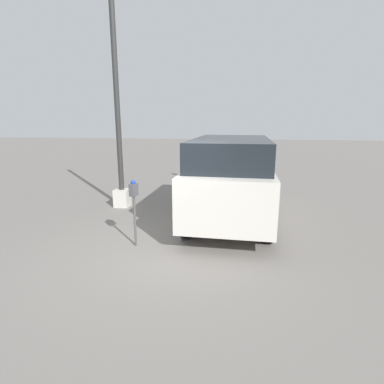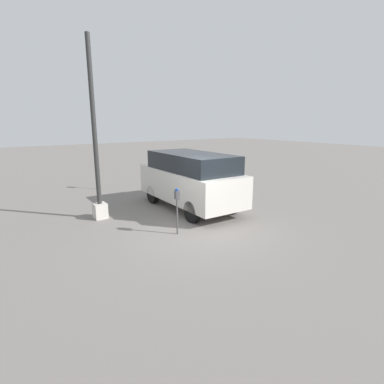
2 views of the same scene
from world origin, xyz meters
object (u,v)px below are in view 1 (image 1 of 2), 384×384
parking_meter_far (192,158)px  parking_meter_near (134,198)px  parked_van (231,176)px  lamp_post (119,143)px

parking_meter_far → parking_meter_near: bearing=-167.3°
parking_meter_near → parked_van: size_ratio=0.29×
parking_meter_near → parking_meter_far: (7.73, -0.04, -0.09)m
parking_meter_far → parked_van: (-5.61, -1.91, 0.22)m
lamp_post → parked_van: bearing=-102.9°
parking_meter_far → lamp_post: 5.16m
parking_meter_near → parked_van: bearing=-29.8°
parking_meter_near → parking_meter_far: size_ratio=1.09×
lamp_post → parked_van: size_ratio=1.24×
parking_meter_near → parked_van: 2.88m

